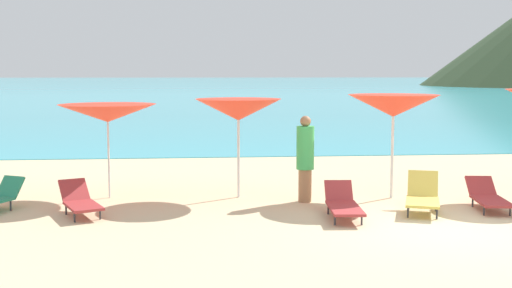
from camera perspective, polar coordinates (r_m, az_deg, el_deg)
name	(u,v)px	position (r m, az deg, el deg)	size (l,w,h in m)	color
ground_plane	(327,160)	(21.11, 6.45, -1.42)	(50.00, 100.00, 0.30)	beige
ocean_water	(209,81)	(240.23, -4.29, 5.74)	(650.00, 440.00, 0.02)	#38B7CC
umbrella_2	(108,113)	(13.95, -13.36, 2.74)	(2.10, 2.10, 2.06)	silver
umbrella_3	(238,110)	(13.63, -1.62, 3.12)	(1.93, 1.93, 2.17)	silver
umbrella_4	(393,106)	(13.85, 12.39, 3.40)	(1.99, 1.99, 2.26)	silver
lounge_chair_6	(343,204)	(12.00, 7.93, -5.41)	(0.66, 1.60, 0.60)	#A53333
lounge_chair_8	(488,196)	(13.45, 20.36, -4.49)	(0.80, 1.64, 0.56)	#A53333
lounge_chair_9	(423,196)	(12.72, 14.92, -4.58)	(1.03, 1.46, 0.75)	#D8BF4C
lounge_chair_10	(80,201)	(12.56, -15.72, -4.97)	(1.08, 1.56, 0.61)	#A53333
beachgoer_2	(305,157)	(13.26, 4.50, -1.17)	(0.37, 0.37, 1.83)	#A3704C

